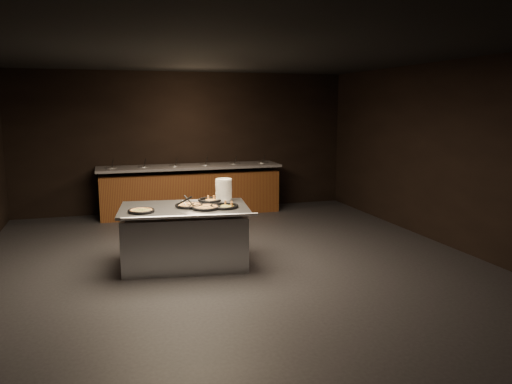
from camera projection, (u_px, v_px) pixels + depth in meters
room at (234, 162)px, 6.73m from camera, size 7.02×8.02×2.92m
salad_bar at (191, 193)px, 10.26m from camera, size 3.70×0.83×1.18m
serving_counter at (185, 237)px, 6.94m from camera, size 1.87×1.34×0.83m
plate_stack at (224, 190)px, 7.31m from camera, size 0.24×0.24×0.32m
pan_veggie_whole at (141, 211)px, 6.52m from camera, size 0.35×0.35×0.04m
pan_cheese_whole at (189, 205)px, 6.88m from camera, size 0.39×0.39×0.04m
pan_cheese_slices_a at (210, 200)px, 7.26m from camera, size 0.35×0.35×0.04m
pan_cheese_slices_b at (206, 207)px, 6.74m from camera, size 0.39×0.39×0.04m
pan_veggie_slices at (224, 206)px, 6.82m from camera, size 0.39×0.39×0.04m
server_left at (186, 202)px, 6.85m from camera, size 0.23×0.27×0.16m
server_right at (188, 203)px, 6.72m from camera, size 0.35×0.18×0.17m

